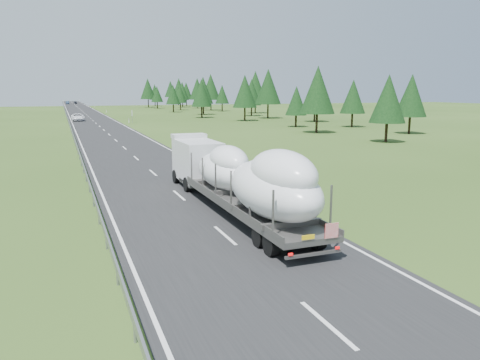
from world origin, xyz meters
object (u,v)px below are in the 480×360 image
object	(u,v)px
highway_sign	(132,114)
boat_truck	(238,175)
distant_car_dark	(75,103)
distant_car_blue	(68,103)
distant_van	(78,117)

from	to	relation	value
highway_sign	boat_truck	world-z (taller)	boat_truck
distant_car_dark	distant_car_blue	bearing A→B (deg)	-126.93
distant_van	distant_car_dark	world-z (taller)	distant_van
boat_truck	distant_car_blue	world-z (taller)	boat_truck
boat_truck	distant_car_dark	size ratio (longest dim) A/B	5.06
boat_truck	distant_car_dark	bearing A→B (deg)	90.27
boat_truck	distant_car_dark	xyz separation A→B (m)	(-1.08, 232.20, -1.55)
highway_sign	distant_van	xyz separation A→B (m)	(-10.36, 10.59, -0.99)
highway_sign	distant_van	world-z (taller)	highway_sign
highway_sign	distant_car_dark	size ratio (longest dim) A/B	0.69
highway_sign	distant_car_dark	distance (m)	155.67
distant_van	boat_truck	bearing A→B (deg)	-86.65
highway_sign	distant_car_blue	xyz separation A→B (m)	(-10.18, 150.49, -1.05)
distant_car_dark	boat_truck	bearing A→B (deg)	-89.51
highway_sign	distant_van	distance (m)	14.85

